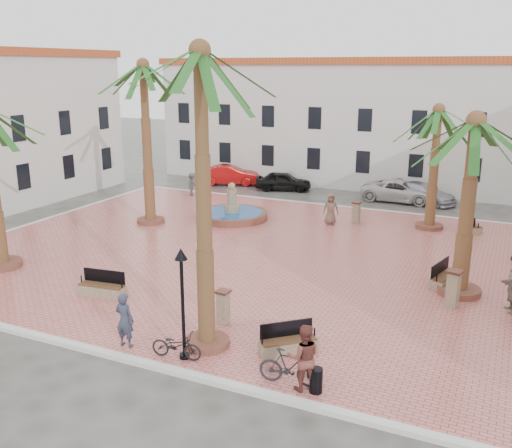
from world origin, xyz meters
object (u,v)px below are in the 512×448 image
object	(u,v)px
palm_e	(474,144)
car_red	(229,175)
fountain	(232,214)
bollard_se	(223,307)
palm_ne	(438,125)
car_black	(283,181)
cyclist_a	(125,320)
bench_s	(102,289)
palm_s	(201,83)
bench_e	(444,279)
cyclist_b	(304,357)
bicycle_b	(290,367)
bench_ne	(470,226)
pedestrian_fountain_a	(331,209)
litter_bin	(316,380)
bollard_e	(453,288)
bicycle_a	(176,345)
pedestrian_fountain_b	(207,217)
car_silver	(423,193)
car_white	(401,191)
pedestrian_north	(192,184)
bollard_n	(356,212)
bench_se	(288,344)
lamppost_s	(182,285)

from	to	relation	value
palm_e	car_red	distance (m)	25.07
fountain	bollard_se	bearing A→B (deg)	-64.03
palm_ne	car_black	size ratio (longest dim) A/B	1.68
cyclist_a	bench_s	bearing A→B (deg)	-42.54
palm_s	palm_e	world-z (taller)	palm_s
bench_e	cyclist_b	bearing A→B (deg)	179.75
bicycle_b	car_red	world-z (taller)	car_red
bench_ne	bollard_se	distance (m)	17.41
bench_e	palm_e	bearing A→B (deg)	-122.95
palm_s	car_black	world-z (taller)	palm_s
bollard_se	pedestrian_fountain_a	size ratio (longest dim) A/B	0.70
bench_e	bench_s	bearing A→B (deg)	133.81
palm_s	litter_bin	world-z (taller)	palm_s
palm_s	bollard_e	bearing A→B (deg)	43.62
bicycle_a	palm_ne	bearing A→B (deg)	-22.65
pedestrian_fountain_b	car_black	size ratio (longest dim) A/B	0.40
fountain	car_silver	bearing A→B (deg)	45.28
pedestrian_fountain_a	car_white	size ratio (longest dim) A/B	0.35
fountain	bench_s	xyz separation A→B (m)	(0.76, -12.66, -0.01)
bollard_e	cyclist_a	bearing A→B (deg)	-140.31
palm_s	bench_e	size ratio (longest dim) A/B	4.86
palm_ne	pedestrian_north	world-z (taller)	palm_ne
bench_s	bollard_n	world-z (taller)	bollard_n
car_red	car_white	world-z (taller)	car_red
palm_ne	litter_bin	distance (m)	19.22
car_white	bench_se	bearing A→B (deg)	-176.23
cyclist_b	palm_ne	bearing A→B (deg)	-116.33
bollard_se	cyclist_a	xyz separation A→B (m)	(-2.09, -2.77, 0.26)
bollard_e	car_black	world-z (taller)	bollard_e
bollard_se	cyclist_b	xyz separation A→B (m)	(3.99, -2.77, 0.32)
bench_ne	bollard_e	world-z (taller)	bollard_e
bollard_n	car_white	bearing A→B (deg)	81.52
palm_s	lamppost_s	world-z (taller)	palm_s
cyclist_a	pedestrian_fountain_a	distance (m)	16.97
palm_e	car_white	distance (m)	17.60
car_red	bench_ne	bearing A→B (deg)	-132.10
bollard_se	bollard_e	distance (m)	8.60
lamppost_s	cyclist_b	world-z (taller)	lamppost_s
palm_e	bench_se	size ratio (longest dim) A/B	4.10
bench_ne	pedestrian_fountain_a	size ratio (longest dim) A/B	0.96
bollard_se	pedestrian_fountain_a	distance (m)	14.15
fountain	pedestrian_fountain_b	distance (m)	3.01
car_white	lamppost_s	bearing A→B (deg)	177.19
bollard_e	bicycle_a	world-z (taller)	bollard_e
palm_e	car_white	world-z (taller)	palm_e
palm_s	bicycle_b	world-z (taller)	palm_s
fountain	palm_s	size ratio (longest dim) A/B	0.44
palm_ne	pedestrian_north	bearing A→B (deg)	174.23
bollard_se	cyclist_b	bearing A→B (deg)	-34.73
bench_s	bicycle_b	distance (m)	9.54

